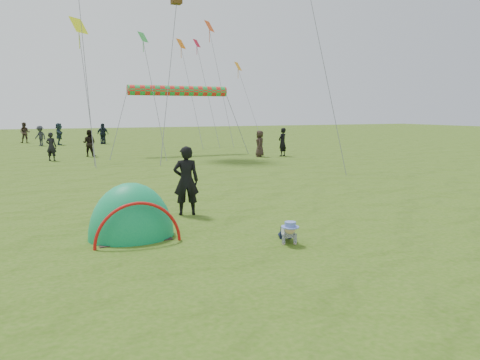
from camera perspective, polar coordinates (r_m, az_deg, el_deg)
name	(u,v)px	position (r m, az deg, el deg)	size (l,w,h in m)	color
ground	(243,239)	(10.22, 0.42, -7.21)	(140.00, 140.00, 0.00)	#2D530D
crawling_toddler	(288,231)	(9.94, 5.91, -6.20)	(0.46, 0.66, 0.51)	black
popup_tent	(132,237)	(10.67, -13.05, -6.77)	(1.87, 1.54, 2.42)	#0A8451
standing_adult	(186,181)	(12.46, -6.59, -0.09)	(0.67, 0.44, 1.84)	black
crowd_person_0	(51,147)	(28.00, -22.02, 3.80)	(0.58, 0.38, 1.59)	black
crowd_person_1	(89,143)	(29.88, -17.91, 4.29)	(0.79, 0.61, 1.62)	black
crowd_person_2	(103,134)	(40.91, -16.36, 5.45)	(1.01, 0.42, 1.73)	black
crowd_person_3	(40,136)	(40.43, -23.18, 4.98)	(1.03, 0.59, 1.59)	#272930
crowd_person_5	(59,134)	(40.94, -21.19, 5.26)	(1.65, 0.53, 1.78)	#1F2E38
crowd_person_6	(282,142)	(28.71, 5.20, 4.62)	(0.63, 0.41, 1.73)	black
crowd_person_10	(260,144)	(28.32, 2.42, 4.45)	(0.78, 0.51, 1.59)	#2C201B
crowd_person_13	(25,133)	(44.57, -24.74, 5.26)	(0.86, 0.67, 1.77)	#3B2C25
crowd_person_14	(102,134)	(42.35, -16.43, 5.45)	(0.94, 0.39, 1.61)	#29374C
rainbow_tube_kite	(178,91)	(30.23, -7.53, 10.73)	(0.64, 0.64, 6.36)	red
diamond_kite_0	(197,43)	(40.00, -5.29, 16.28)	(0.74, 0.74, 0.00)	red
diamond_kite_1	(181,44)	(39.02, -7.21, 16.16)	(0.89, 0.89, 0.00)	orange
diamond_kite_2	(238,66)	(41.88, -0.24, 13.70)	(0.84, 0.84, 0.00)	orange
diamond_kite_3	(143,37)	(31.34, -11.75, 16.70)	(0.72, 0.72, 0.00)	green
diamond_kite_6	(209,26)	(40.14, -3.76, 18.21)	(1.02, 1.02, 0.00)	#DA4815
diamond_kite_8	(79,25)	(28.83, -19.08, 17.39)	(1.01, 1.01, 0.00)	#EEFB16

